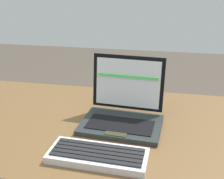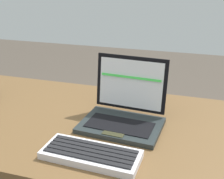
% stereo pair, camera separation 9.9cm
% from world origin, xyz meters
% --- Properties ---
extents(desk, '(1.53, 0.69, 0.76)m').
position_xyz_m(desk, '(0.00, 0.00, 0.65)').
color(desk, brown).
rests_on(desk, ground).
extents(laptop_front, '(0.30, 0.25, 0.23)m').
position_xyz_m(laptop_front, '(0.09, 0.02, 0.81)').
color(laptop_front, '#232A2B').
rests_on(laptop_front, desk).
extents(external_keyboard, '(0.30, 0.13, 0.03)m').
position_xyz_m(external_keyboard, '(0.05, -0.21, 0.77)').
color(external_keyboard, silver).
rests_on(external_keyboard, desk).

